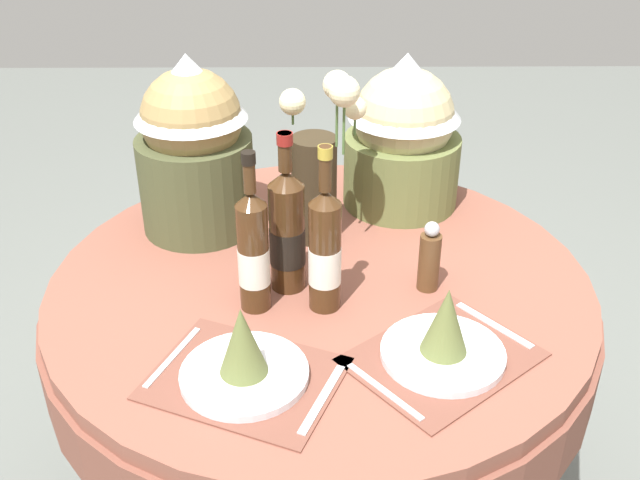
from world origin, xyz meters
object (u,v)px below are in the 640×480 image
object	(u,v)px
flower_vase	(318,168)
wine_bottle_right	(325,250)
wine_bottle_left	(287,231)
dining_table	(320,323)
wine_bottle_centre	(253,251)
place_setting_left	(244,359)
place_setting_right	(444,339)
gift_tub_back_right	(403,128)
pepper_mill	(429,259)
gift_tub_back_left	(193,139)

from	to	relation	value
flower_vase	wine_bottle_right	xyz separation A→B (m)	(0.01, -0.29, -0.05)
wine_bottle_left	wine_bottle_right	distance (m)	0.11
dining_table	wine_bottle_centre	xyz separation A→B (m)	(-0.14, -0.11, 0.26)
wine_bottle_right	flower_vase	bearing A→B (deg)	92.50
place_setting_left	wine_bottle_centre	xyz separation A→B (m)	(0.01, 0.23, 0.09)
dining_table	place_setting_left	bearing A→B (deg)	-112.71
place_setting_left	flower_vase	distance (m)	0.56
wine_bottle_left	place_setting_left	bearing A→B (deg)	-103.19
flower_vase	wine_bottle_centre	world-z (taller)	flower_vase
place_setting_right	flower_vase	xyz separation A→B (m)	(-0.24, 0.47, 0.14)
wine_bottle_right	gift_tub_back_right	xyz separation A→B (m)	(0.21, 0.48, 0.07)
flower_vase	wine_bottle_left	size ratio (longest dim) A/B	1.21
wine_bottle_right	pepper_mill	size ratio (longest dim) A/B	2.22
place_setting_left	dining_table	bearing A→B (deg)	67.29
flower_vase	gift_tub_back_left	bearing A→B (deg)	167.95
flower_vase	wine_bottle_left	world-z (taller)	flower_vase
dining_table	place_setting_right	xyz separation A→B (m)	(0.23, -0.29, 0.17)
dining_table	gift_tub_back_left	xyz separation A→B (m)	(-0.30, 0.24, 0.36)
wine_bottle_left	gift_tub_back_right	bearing A→B (deg)	54.38
place_setting_left	place_setting_right	xyz separation A→B (m)	(0.38, 0.06, 0.00)
dining_table	gift_tub_back_right	bearing A→B (deg)	59.60
pepper_mill	gift_tub_back_right	bearing A→B (deg)	92.84
dining_table	wine_bottle_right	world-z (taller)	wine_bottle_right
wine_bottle_left	gift_tub_back_left	size ratio (longest dim) A/B	0.82
wine_bottle_left	pepper_mill	distance (m)	0.31
place_setting_right	gift_tub_back_left	bearing A→B (deg)	135.17
flower_vase	wine_bottle_centre	bearing A→B (deg)	-114.70
place_setting_right	wine_bottle_right	xyz separation A→B (m)	(-0.22, 0.18, 0.09)
place_setting_left	gift_tub_back_right	size ratio (longest dim) A/B	1.02
gift_tub_back_right	wine_bottle_centre	bearing A→B (deg)	-126.54
pepper_mill	flower_vase	bearing A→B (deg)	136.87
pepper_mill	gift_tub_back_right	world-z (taller)	gift_tub_back_right
gift_tub_back_left	gift_tub_back_right	distance (m)	0.53
place_setting_left	pepper_mill	bearing A→B (deg)	38.29
wine_bottle_left	gift_tub_back_right	xyz separation A→B (m)	(0.29, 0.40, 0.07)
place_setting_left	wine_bottle_left	size ratio (longest dim) A/B	1.14
dining_table	pepper_mill	xyz separation A→B (m)	(0.24, -0.04, 0.20)
place_setting_left	wine_bottle_right	distance (m)	0.29
wine_bottle_right	wine_bottle_centre	bearing A→B (deg)	179.91
wine_bottle_centre	gift_tub_back_left	distance (m)	0.40
place_setting_left	wine_bottle_right	size ratio (longest dim) A/B	1.13
dining_table	place_setting_right	bearing A→B (deg)	-50.77
dining_table	wine_bottle_right	xyz separation A→B (m)	(0.01, -0.11, 0.27)
dining_table	gift_tub_back_right	world-z (taller)	gift_tub_back_right
place_setting_right	wine_bottle_centre	xyz separation A→B (m)	(-0.37, 0.18, 0.09)
wine_bottle_right	gift_tub_back_right	distance (m)	0.52
place_setting_right	wine_bottle_right	distance (m)	0.30
wine_bottle_left	pepper_mill	xyz separation A→B (m)	(0.31, -0.01, -0.06)
wine_bottle_right	gift_tub_back_right	size ratio (longest dim) A/B	0.91
dining_table	flower_vase	xyz separation A→B (m)	(-0.00, 0.18, 0.31)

